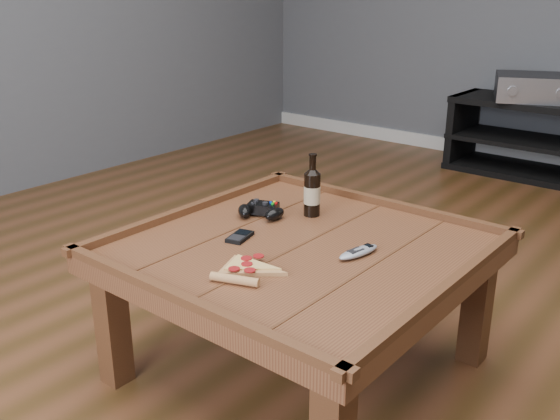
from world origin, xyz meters
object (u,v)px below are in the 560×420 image
Objects in this scene: game_controller at (261,210)px; smartphone at (240,237)px; pizza_slice at (245,269)px; av_receiver at (534,87)px; remote_control at (359,252)px; coffee_table at (300,262)px; beer_bottle at (312,191)px.

game_controller is 0.21m from smartphone.
game_controller reaches higher than smartphone.
pizza_slice is at bearing -77.46° from game_controller.
smartphone is 0.19× the size of av_receiver.
game_controller is 2.64m from av_receiver.
remote_control is 0.28× the size of av_receiver.
pizza_slice reaches higher than smartphone.
pizza_slice is at bearing -110.92° from remote_control.
smartphone is (0.08, -0.19, -0.02)m from game_controller.
smartphone is at bearing -90.78° from game_controller.
game_controller is 0.30× the size of av_receiver.
coffee_table is 2.76m from av_receiver.
beer_bottle is at bearing 66.09° from smartphone.
beer_bottle reaches higher than pizza_slice.
game_controller is at bearing -177.09° from remote_control.
beer_bottle is 2.51m from av_receiver.
remote_control reaches higher than smartphone.
av_receiver reaches higher than game_controller.
av_receiver reaches higher than smartphone.
game_controller is (-0.26, 0.11, 0.08)m from coffee_table.
smartphone is (-0.18, -0.08, 0.07)m from coffee_table.
remote_control is at bearing -105.10° from av_receiver.
pizza_slice is (0.13, -0.48, -0.08)m from beer_bottle.
beer_bottle is 1.36× the size of remote_control.
pizza_slice is 3.00m from av_receiver.
smartphone is at bearing -98.97° from beer_bottle.
av_receiver is (0.04, 2.63, 0.11)m from game_controller.
coffee_table and pizza_slice have the same top height.
coffee_table reaches higher than smartphone.
game_controller is at bearing 156.71° from coffee_table.
av_receiver is (-0.40, 2.70, 0.12)m from remote_control.
pizza_slice is 2.57× the size of smartphone.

